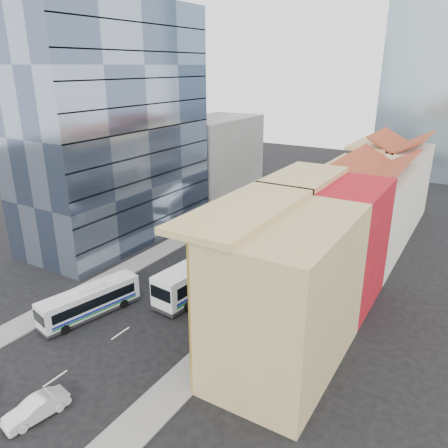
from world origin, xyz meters
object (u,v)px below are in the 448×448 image
Objects in this scene: bus_left_far at (233,213)px; sedan_right at (36,409)px; office_tower at (113,126)px; bus_left_near at (90,301)px; shophouse_tan at (287,295)px; bus_right at (203,273)px.

sedan_right is (7.68, -39.67, -1.16)m from bus_left_far.
bus_left_near is (12.53, -17.23, -13.43)m from office_tower.
office_tower is at bearing 155.70° from shophouse_tan.
office_tower reaches higher than shophouse_tan.
bus_left_near reaches higher than sedan_right.
bus_left_far is at bearing 117.34° from bus_right.
bus_left_far is at bearing 44.97° from office_tower.
shophouse_tan is at bearing -22.00° from bus_right.
shophouse_tan is 19.20m from sedan_right.
shophouse_tan is 14.15m from bus_right.
bus_left_near is at bearing -53.96° from office_tower.
shophouse_tan is 32.36m from bus_left_far.
sedan_right is at bearing -46.50° from bus_left_near.
bus_right is (6.47, 9.59, 0.45)m from bus_left_near.
bus_right reaches higher than bus_left_near.
office_tower is 6.95× the size of sedan_right.
bus_right is at bearing -49.94° from bus_left_far.
sedan_right is (6.65, -10.96, -0.86)m from bus_left_near.
bus_left_near is 28.74m from bus_left_far.
shophouse_tan is 0.47× the size of office_tower.
shophouse_tan reaches higher than bus_left_far.
bus_left_far is at bearing 127.42° from shophouse_tan.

